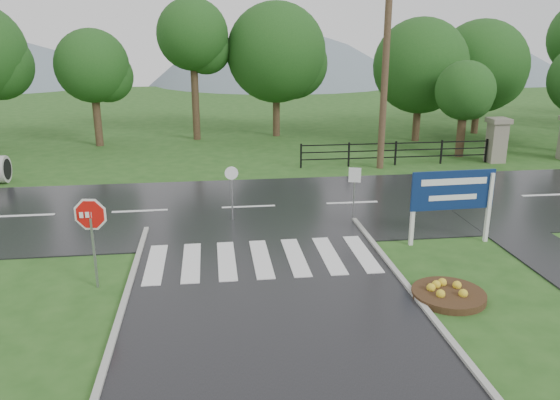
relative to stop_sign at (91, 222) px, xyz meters
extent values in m
plane|color=#254F1A|center=(4.37, -3.83, -1.78)|extent=(120.00, 120.00, 0.00)
cube|color=black|center=(4.37, 6.17, -1.78)|extent=(90.00, 8.00, 0.04)
cube|color=#252527|center=(12.87, 0.17, -1.78)|extent=(2.20, 11.00, 0.04)
cube|color=silver|center=(1.37, 1.17, -1.72)|extent=(0.50, 2.80, 0.02)
cube|color=silver|center=(2.37, 1.17, -1.72)|extent=(0.50, 2.80, 0.02)
cube|color=silver|center=(3.37, 1.17, -1.72)|extent=(0.50, 2.80, 0.02)
cube|color=silver|center=(4.37, 1.17, -1.72)|extent=(0.50, 2.80, 0.02)
cube|color=silver|center=(5.37, 1.17, -1.72)|extent=(0.50, 2.80, 0.02)
cube|color=silver|center=(6.37, 1.17, -1.72)|extent=(0.50, 2.80, 0.02)
cube|color=silver|center=(7.37, 1.17, -1.72)|extent=(0.50, 2.80, 0.02)
cube|color=gray|center=(17.37, 12.17, -0.78)|extent=(0.80, 0.80, 2.00)
cube|color=#6B6659|center=(17.37, 12.17, 0.34)|extent=(1.00, 1.00, 0.24)
cube|color=black|center=(12.12, 12.17, -1.38)|extent=(9.50, 0.05, 0.05)
cube|color=black|center=(12.12, 12.17, -1.03)|extent=(9.50, 0.05, 0.05)
cube|color=black|center=(12.12, 12.17, -0.68)|extent=(9.50, 0.05, 0.05)
cube|color=black|center=(7.37, 12.17, -1.18)|extent=(0.08, 0.08, 1.20)
cube|color=black|center=(16.87, 12.17, -1.18)|extent=(0.08, 0.08, 1.20)
sphere|color=slate|center=(-23.63, 61.17, -16.18)|extent=(40.00, 40.00, 40.00)
sphere|color=slate|center=(12.37, 61.17, -19.06)|extent=(48.00, 48.00, 48.00)
sphere|color=slate|center=(40.37, 61.17, -14.74)|extent=(36.00, 36.00, 36.00)
cube|color=#939399|center=(0.00, 0.00, -0.84)|extent=(0.06, 0.06, 1.89)
cylinder|color=white|center=(0.00, 0.01, 0.20)|extent=(1.12, 0.22, 1.13)
cylinder|color=red|center=(0.00, 0.00, 0.20)|extent=(0.97, 0.21, 0.99)
cube|color=silver|center=(9.09, 1.78, -0.67)|extent=(0.12, 0.12, 2.22)
cube|color=silver|center=(11.53, 1.78, -0.67)|extent=(0.12, 0.12, 2.22)
cube|color=#0C2152|center=(10.31, 1.78, -0.06)|extent=(2.67, 0.17, 1.22)
cube|color=white|center=(10.31, 1.75, 0.22)|extent=(2.11, 0.09, 0.20)
cube|color=white|center=(10.31, 1.75, -0.28)|extent=(1.56, 0.07, 0.17)
cylinder|color=#332111|center=(8.74, -1.77, -1.69)|extent=(1.81, 1.81, 0.18)
cube|color=#939399|center=(7.91, 4.31, -0.90)|extent=(0.04, 0.04, 1.78)
cube|color=white|center=(7.91, 4.29, -0.15)|extent=(0.40, 0.16, 0.51)
cylinder|color=#939399|center=(3.71, 4.71, -0.87)|extent=(0.06, 0.06, 1.83)
cylinder|color=white|center=(3.71, 4.69, -0.04)|extent=(0.46, 0.03, 0.46)
cylinder|color=#473523|center=(11.19, 11.67, 3.05)|extent=(0.32, 0.32, 9.67)
cylinder|color=#3D2B1C|center=(16.16, 13.67, -0.34)|extent=(0.44, 0.44, 2.89)
sphere|color=#164014|center=(16.16, 13.67, 1.68)|extent=(3.05, 3.05, 3.05)
camera|label=1|loc=(3.03, -13.35, 4.52)|focal=35.00mm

